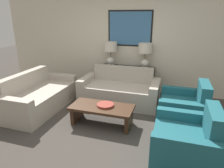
# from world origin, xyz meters

# --- Properties ---
(ground_plane) EXTENTS (20.00, 20.00, 0.00)m
(ground_plane) POSITION_xyz_m (0.00, 0.00, 0.00)
(ground_plane) COLOR #3D3833
(back_wall) EXTENTS (7.56, 0.12, 2.65)m
(back_wall) POSITION_xyz_m (0.00, 2.52, 1.33)
(back_wall) COLOR beige
(back_wall) RESTS_ON ground_plane
(console_table) EXTENTS (1.46, 0.38, 0.72)m
(console_table) POSITION_xyz_m (0.00, 2.25, 0.36)
(console_table) COLOR black
(console_table) RESTS_ON ground_plane
(table_lamp_left) EXTENTS (0.35, 0.35, 0.64)m
(table_lamp_left) POSITION_xyz_m (-0.46, 2.25, 1.14)
(table_lamp_left) COLOR silver
(table_lamp_left) RESTS_ON console_table
(table_lamp_right) EXTENTS (0.35, 0.35, 0.64)m
(table_lamp_right) POSITION_xyz_m (0.46, 2.25, 1.14)
(table_lamp_right) COLOR silver
(table_lamp_right) RESTS_ON console_table
(couch_by_back_wall) EXTENTS (1.86, 0.91, 0.82)m
(couch_by_back_wall) POSITION_xyz_m (0.00, 1.54, 0.28)
(couch_by_back_wall) COLOR #ADA393
(couch_by_back_wall) RESTS_ON ground_plane
(couch_by_side) EXTENTS (0.91, 1.86, 0.82)m
(couch_by_side) POSITION_xyz_m (-1.64, 0.63, 0.28)
(couch_by_side) COLOR #ADA393
(couch_by_side) RESTS_ON ground_plane
(coffee_table) EXTENTS (1.20, 0.56, 0.38)m
(coffee_table) POSITION_xyz_m (-0.04, 0.39, 0.28)
(coffee_table) COLOR #3D2616
(coffee_table) RESTS_ON ground_plane
(decorative_bowl) EXTENTS (0.33, 0.33, 0.04)m
(decorative_bowl) POSITION_xyz_m (0.02, 0.43, 0.40)
(decorative_bowl) COLOR #93382D
(decorative_bowl) RESTS_ON coffee_table
(armchair_near_back_wall) EXTENTS (0.87, 0.95, 0.84)m
(armchair_near_back_wall) POSITION_xyz_m (1.47, 0.96, 0.28)
(armchair_near_back_wall) COLOR #1E5B66
(armchair_near_back_wall) RESTS_ON ground_plane
(armchair_near_camera) EXTENTS (0.87, 0.95, 0.84)m
(armchair_near_camera) POSITION_xyz_m (1.47, -0.17, 0.28)
(armchair_near_camera) COLOR #1E5B66
(armchair_near_camera) RESTS_ON ground_plane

